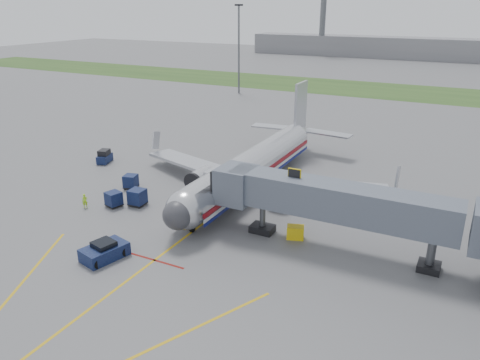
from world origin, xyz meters
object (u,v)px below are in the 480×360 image
at_px(airliner, 253,166).
at_px(ramp_worker, 85,201).
at_px(baggage_tug, 105,157).
at_px(pushback_tug, 105,251).
at_px(belt_loader, 226,175).

height_order(airliner, ramp_worker, airliner).
bearing_deg(baggage_tug, airliner, 2.74).
xyz_separation_m(airliner, pushback_tug, (-4.00, -20.87, -1.99)).
relative_size(baggage_tug, belt_loader, 0.63).
height_order(airliner, baggage_tug, airliner).
xyz_separation_m(airliner, baggage_tug, (-22.02, -1.05, -1.85)).
bearing_deg(pushback_tug, belt_loader, 89.87).
bearing_deg(pushback_tug, ramp_worker, 142.18).
relative_size(pushback_tug, ramp_worker, 2.74).
relative_size(pushback_tug, belt_loader, 0.93).
xyz_separation_m(baggage_tug, ramp_worker, (8.77, -12.64, -0.03)).
bearing_deg(ramp_worker, belt_loader, 14.99).
bearing_deg(airliner, pushback_tug, -100.86).
distance_m(baggage_tug, ramp_worker, 15.38).
bearing_deg(airliner, baggage_tug, -177.26).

